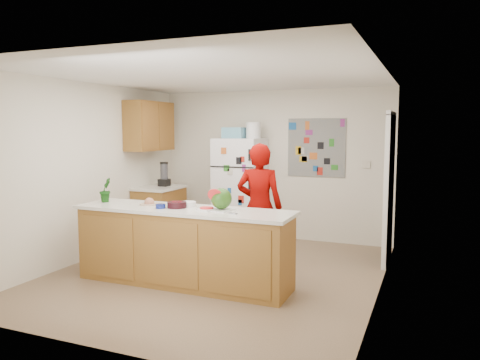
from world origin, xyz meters
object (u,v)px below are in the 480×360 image
at_px(refrigerator, 240,189).
at_px(person, 259,207).
at_px(watermelon, 221,199).
at_px(cherry_bowl, 177,205).

distance_m(refrigerator, person, 1.71).
xyz_separation_m(refrigerator, person, (0.88, -1.47, -0.01)).
height_order(person, watermelon, person).
xyz_separation_m(watermelon, cherry_bowl, (-0.56, -0.05, -0.10)).
relative_size(refrigerator, person, 1.02).
bearing_deg(watermelon, cherry_bowl, -174.48).
distance_m(person, watermelon, 0.90).
height_order(refrigerator, watermelon, refrigerator).
height_order(person, cherry_bowl, person).
relative_size(person, cherry_bowl, 7.32).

